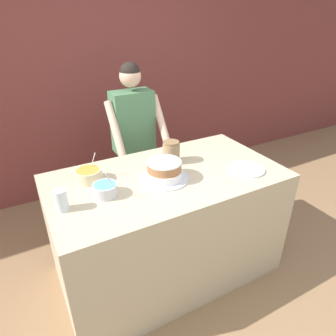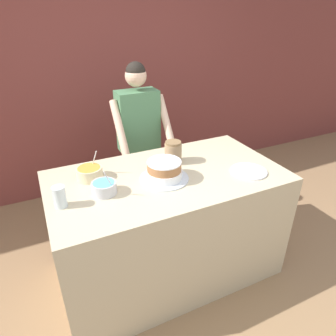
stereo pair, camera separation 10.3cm
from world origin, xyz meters
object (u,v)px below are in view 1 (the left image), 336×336
Objects in this scene: frosting_bowl_orange at (89,175)px; stoneware_jar at (171,152)px; person_baker at (134,132)px; frosting_bowl_blue at (105,189)px; drinking_glass at (61,200)px; ceramic_plate at (247,169)px; cake at (164,171)px.

frosting_bowl_orange is 1.10× the size of stoneware_jar.
person_baker is 1.03m from frosting_bowl_blue.
ceramic_plate is (1.30, -0.14, -0.06)m from drinking_glass.
frosting_bowl_blue reaches higher than cake.
ceramic_plate is at bearing -41.52° from stoneware_jar.
ceramic_plate is 0.58m from stoneware_jar.
frosting_bowl_blue is (-0.43, -0.00, -0.02)m from cake.
frosting_bowl_orange is 0.72× the size of ceramic_plate.
person_baker is 0.87m from frosting_bowl_orange.
frosting_bowl_blue is 1.04m from ceramic_plate.
drinking_glass is 0.51× the size of ceramic_plate.
person_baker is 0.66m from stoneware_jar.
frosting_bowl_blue is (-0.56, -0.87, 0.00)m from person_baker.
person_baker reaches higher than cake.
frosting_bowl_orange is 1.14m from ceramic_plate.
frosting_bowl_orange is 0.35m from drinking_glass.
person_baker is 8.29× the size of frosting_bowl_orange.
frosting_bowl_orange is at bearing 159.41° from ceramic_plate.
frosting_bowl_blue is at bearing 6.70° from drinking_glass.
drinking_glass is at bearing -164.32° from stoneware_jar.
cake is at bearing 164.16° from ceramic_plate.
person_baker is at bearing 47.27° from drinking_glass.
drinking_glass is at bearing 174.05° from ceramic_plate.
person_baker reaches higher than ceramic_plate.
person_baker is at bearing 57.26° from frosting_bowl_blue.
stoneware_jar is at bearing -86.62° from person_baker.
ceramic_plate is at bearing -20.59° from frosting_bowl_orange.
drinking_glass is at bearing -132.73° from person_baker.
stoneware_jar is at bearing -1.93° from frosting_bowl_orange.
frosting_bowl_orange is 0.24m from frosting_bowl_blue.
stoneware_jar is (0.64, -0.02, 0.04)m from frosting_bowl_orange.
cake is 0.27m from stoneware_jar.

